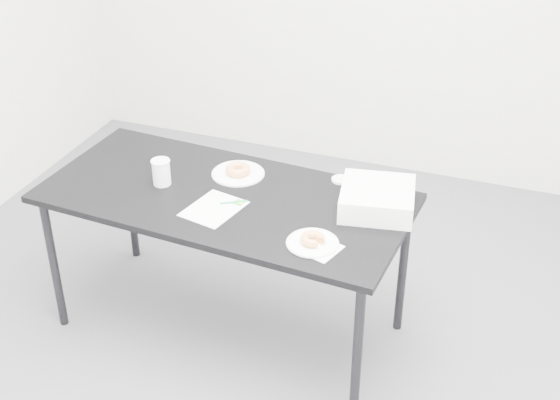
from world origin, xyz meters
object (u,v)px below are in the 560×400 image
(coffee_cup, at_px, (161,172))
(bakery_box, at_px, (377,199))
(plate_far, at_px, (238,174))
(donut_far, at_px, (238,169))
(donut_near, at_px, (313,239))
(pen, at_px, (234,202))
(table, at_px, (225,206))
(scorecard, at_px, (214,209))
(plate_near, at_px, (312,243))

(coffee_cup, bearing_deg, bakery_box, 7.36)
(plate_far, distance_m, donut_far, 0.02)
(donut_near, height_order, plate_far, donut_near)
(coffee_cup, relative_size, bakery_box, 0.39)
(pen, bearing_deg, coffee_cup, 142.66)
(pen, relative_size, plate_far, 0.49)
(donut_near, bearing_deg, bakery_box, 63.41)
(donut_near, distance_m, bakery_box, 0.41)
(table, relative_size, donut_near, 16.87)
(table, xyz_separation_m, pen, (0.07, -0.05, 0.07))
(table, relative_size, bakery_box, 5.45)
(table, relative_size, donut_far, 14.58)
(scorecard, height_order, plate_near, plate_near)
(table, xyz_separation_m, donut_near, (0.51, -0.24, 0.08))
(plate_near, bearing_deg, scorecard, 167.24)
(table, height_order, coffee_cup, coffee_cup)
(table, bearing_deg, bakery_box, 14.09)
(plate_near, distance_m, bakery_box, 0.41)
(donut_near, bearing_deg, table, 154.47)
(scorecard, height_order, plate_far, plate_far)
(pen, distance_m, plate_near, 0.48)
(donut_near, xyz_separation_m, coffee_cup, (-0.82, 0.23, 0.04))
(table, relative_size, pen, 14.06)
(pen, xyz_separation_m, donut_far, (-0.09, 0.25, 0.02))
(donut_far, xyz_separation_m, coffee_cup, (-0.30, -0.21, 0.04))
(table, height_order, donut_far, donut_far)
(donut_near, relative_size, bakery_box, 0.32)
(scorecard, height_order, donut_far, donut_far)
(scorecard, relative_size, plate_far, 1.05)
(table, relative_size, plate_far, 6.85)
(coffee_cup, bearing_deg, plate_near, -15.88)
(donut_far, bearing_deg, pen, -71.20)
(bakery_box, bearing_deg, plate_far, 163.43)
(plate_near, distance_m, coffee_cup, 0.86)
(scorecard, xyz_separation_m, coffee_cup, (-0.32, 0.12, 0.06))
(pen, height_order, donut_far, donut_far)
(donut_near, height_order, bakery_box, bakery_box)
(table, height_order, plate_near, plate_near)
(donut_far, distance_m, coffee_cup, 0.37)
(donut_near, distance_m, coffee_cup, 0.86)
(pen, height_order, plate_near, pen)
(pen, xyz_separation_m, coffee_cup, (-0.39, 0.04, 0.06))
(coffee_cup, bearing_deg, scorecard, -20.55)
(pen, relative_size, donut_near, 1.20)
(table, bearing_deg, coffee_cup, -174.71)
(plate_near, bearing_deg, table, 154.47)
(bakery_box, bearing_deg, coffee_cup, 177.24)
(pen, relative_size, bakery_box, 0.39)
(table, bearing_deg, plate_far, 99.02)
(donut_far, bearing_deg, plate_far, 0.00)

